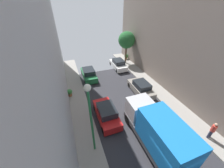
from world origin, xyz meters
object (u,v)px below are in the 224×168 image
object	(u,v)px
delivery_truck	(157,131)
potted_plant_0	(70,92)
lamp_post	(90,113)
pedestrian	(213,130)
parked_car_left_4	(89,74)
street_tree_1	(127,40)
potted_plant_4	(126,56)
parked_car_right_3	(118,64)
parked_car_left_3	(107,113)
parked_car_right_2	(141,88)

from	to	relation	value
delivery_truck	potted_plant_0	bearing A→B (deg)	123.15
lamp_post	potted_plant_0	bearing A→B (deg)	98.95
pedestrian	potted_plant_0	size ratio (longest dim) A/B	1.85
parked_car_left_4	delivery_truck	bearing A→B (deg)	-77.79
street_tree_1	potted_plant_0	distance (m)	12.96
pedestrian	potted_plant_4	size ratio (longest dim) A/B	1.78
pedestrian	potted_plant_0	bearing A→B (deg)	136.75
parked_car_right_3	street_tree_1	xyz separation A→B (m)	(2.02, 1.42, 3.48)
delivery_truck	street_tree_1	world-z (taller)	street_tree_1
pedestrian	delivery_truck	bearing A→B (deg)	167.19
pedestrian	parked_car_left_3	bearing A→B (deg)	145.55
parked_car_left_4	street_tree_1	xyz separation A→B (m)	(7.42, 3.09, 3.48)
parked_car_left_3	potted_plant_4	distance (m)	15.40
parked_car_left_4	pedestrian	size ratio (longest dim) A/B	2.44
pedestrian	street_tree_1	bearing A→B (deg)	90.24
parked_car_left_3	street_tree_1	size ratio (longest dim) A/B	0.77
parked_car_right_2	delivery_truck	size ratio (longest dim) A/B	0.64
delivery_truck	potted_plant_4	distance (m)	17.96
parked_car_right_3	street_tree_1	bearing A→B (deg)	35.06
potted_plant_4	lamp_post	xyz separation A→B (m)	(-10.19, -15.75, 3.42)
pedestrian	lamp_post	distance (m)	10.15
parked_car_right_3	potted_plant_0	xyz separation A→B (m)	(-8.49, -5.27, -0.05)
parked_car_left_3	delivery_truck	bearing A→B (deg)	-56.32
potted_plant_4	parked_car_right_3	bearing A→B (deg)	-134.98
pedestrian	potted_plant_4	world-z (taller)	pedestrian
potted_plant_4	parked_car_right_2	bearing A→B (deg)	-105.56
parked_car_right_3	potted_plant_0	distance (m)	10.00
parked_car_left_4	street_tree_1	size ratio (longest dim) A/B	0.77
parked_car_right_2	potted_plant_0	xyz separation A→B (m)	(-8.49, 2.20, -0.05)
parked_car_left_4	potted_plant_4	xyz separation A→B (m)	(8.29, 4.55, -0.03)
parked_car_left_3	parked_car_right_2	size ratio (longest dim) A/B	1.00
potted_plant_4	delivery_truck	bearing A→B (deg)	-108.16
parked_car_left_3	delivery_truck	world-z (taller)	delivery_truck
parked_car_right_3	pedestrian	xyz separation A→B (m)	(2.10, -15.24, 0.35)
parked_car_left_3	potted_plant_4	xyz separation A→B (m)	(8.29, 12.98, -0.03)
parked_car_left_3	parked_car_left_4	distance (m)	8.43
parked_car_right_3	potted_plant_4	bearing A→B (deg)	45.02
parked_car_left_4	lamp_post	size ratio (longest dim) A/B	0.69
potted_plant_4	pedestrian	bearing A→B (deg)	-92.50
lamp_post	parked_car_left_4	bearing A→B (deg)	80.37
parked_car_right_3	potted_plant_0	size ratio (longest dim) A/B	4.53
parked_car_right_2	potted_plant_0	bearing A→B (deg)	165.46
parked_car_right_2	pedestrian	world-z (taller)	pedestrian
potted_plant_0	lamp_post	bearing A→B (deg)	-81.05
potted_plant_0	delivery_truck	bearing A→B (deg)	-56.85
parked_car_left_4	pedestrian	bearing A→B (deg)	-61.09
pedestrian	lamp_post	bearing A→B (deg)	165.81
parked_car_right_3	pedestrian	bearing A→B (deg)	-82.17
parked_car_left_4	pedestrian	xyz separation A→B (m)	(7.50, -13.57, 0.35)
parked_car_left_3	parked_car_right_2	distance (m)	6.00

